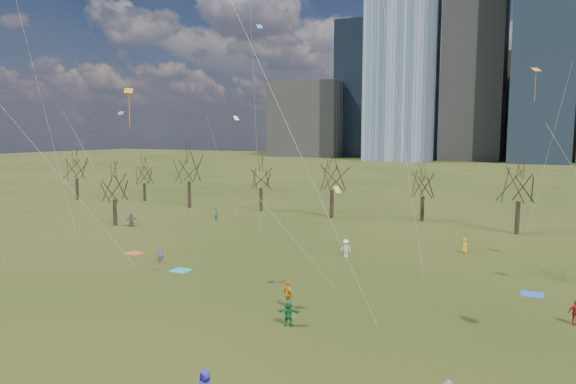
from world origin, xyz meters
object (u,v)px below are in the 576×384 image
at_px(blanket_teal, 181,270).
at_px(person_4, 288,294).
at_px(blanket_crimson, 134,253).
at_px(blanket_navy, 532,294).

bearing_deg(blanket_teal, person_4, -18.96).
bearing_deg(blanket_crimson, blanket_teal, -20.63).
distance_m(blanket_teal, person_4, 13.44).
xyz_separation_m(blanket_teal, blanket_navy, (27.78, 6.32, 0.00)).
distance_m(blanket_navy, person_4, 18.51).
bearing_deg(person_4, blanket_teal, 14.29).
distance_m(blanket_teal, blanket_navy, 28.49).
bearing_deg(blanket_teal, blanket_navy, 12.81).
relative_size(blanket_teal, blanket_crimson, 1.00).
bearing_deg(blanket_crimson, blanket_navy, 5.09).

